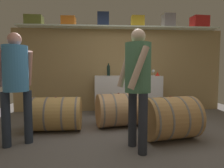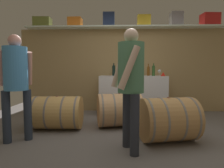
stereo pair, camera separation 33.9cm
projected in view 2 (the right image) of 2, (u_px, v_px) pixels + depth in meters
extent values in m
cube|color=slate|center=(129.00, 130.00, 3.39)|extent=(6.57, 7.57, 0.02)
cube|color=#A38555|center=(125.00, 70.00, 4.94)|extent=(5.37, 0.10, 2.10)
cube|color=silver|center=(126.00, 27.00, 4.71)|extent=(4.94, 0.40, 0.03)
cube|color=olive|center=(43.00, 23.00, 4.77)|extent=(0.41, 0.30, 0.23)
cube|color=orange|center=(75.00, 23.00, 4.74)|extent=(0.34, 0.29, 0.22)
cube|color=navy|center=(109.00, 20.00, 4.71)|extent=(0.28, 0.23, 0.34)
cube|color=yellow|center=(144.00, 21.00, 4.69)|extent=(0.31, 0.20, 0.27)
cube|color=gray|center=(176.00, 19.00, 4.66)|extent=(0.29, 0.26, 0.34)
cube|color=red|center=(210.00, 20.00, 4.64)|extent=(0.41, 0.32, 0.30)
cube|color=white|center=(132.00, 95.00, 4.61)|extent=(1.57, 0.63, 0.92)
cylinder|color=black|center=(114.00, 71.00, 4.68)|extent=(0.08, 0.08, 0.21)
sphere|color=black|center=(114.00, 66.00, 4.67)|extent=(0.07, 0.07, 0.07)
cylinder|color=black|center=(114.00, 65.00, 4.67)|extent=(0.03, 0.03, 0.07)
cylinder|color=brown|center=(148.00, 72.00, 4.61)|extent=(0.07, 0.07, 0.18)
sphere|color=brown|center=(148.00, 68.00, 4.60)|extent=(0.06, 0.06, 0.06)
cylinder|color=brown|center=(148.00, 65.00, 4.60)|extent=(0.02, 0.02, 0.09)
cylinder|color=#2F5928|center=(154.00, 71.00, 4.48)|extent=(0.07, 0.07, 0.21)
sphere|color=#2F5928|center=(154.00, 66.00, 4.47)|extent=(0.07, 0.07, 0.07)
cylinder|color=#2F5928|center=(154.00, 65.00, 4.46)|extent=(0.02, 0.02, 0.07)
cylinder|color=white|center=(159.00, 76.00, 4.57)|extent=(0.07, 0.07, 0.00)
cylinder|color=white|center=(159.00, 74.00, 4.56)|extent=(0.01, 0.01, 0.08)
sphere|color=white|center=(159.00, 71.00, 4.56)|extent=(0.08, 0.08, 0.08)
sphere|color=maroon|center=(159.00, 72.00, 4.56)|extent=(0.05, 0.05, 0.05)
cone|color=red|center=(163.00, 74.00, 4.36)|extent=(0.11, 0.11, 0.09)
cylinder|color=tan|center=(119.00, 110.00, 3.58)|extent=(0.90, 0.75, 0.61)
cylinder|color=slate|center=(102.00, 110.00, 3.53)|extent=(0.15, 0.62, 0.62)
cylinder|color=slate|center=(113.00, 110.00, 3.56)|extent=(0.15, 0.62, 0.62)
cylinder|color=slate|center=(126.00, 110.00, 3.60)|extent=(0.15, 0.62, 0.62)
cylinder|color=slate|center=(136.00, 109.00, 3.64)|extent=(0.15, 0.62, 0.62)
cylinder|color=brown|center=(119.00, 93.00, 3.56)|extent=(0.04, 0.04, 0.01)
cylinder|color=tan|center=(168.00, 119.00, 2.85)|extent=(0.90, 0.78, 0.64)
cylinder|color=slate|center=(147.00, 120.00, 2.80)|extent=(0.15, 0.65, 0.65)
cylinder|color=slate|center=(160.00, 120.00, 2.83)|extent=(0.15, 0.65, 0.65)
cylinder|color=slate|center=(176.00, 119.00, 2.87)|extent=(0.15, 0.65, 0.65)
cylinder|color=slate|center=(188.00, 118.00, 2.90)|extent=(0.15, 0.65, 0.65)
cylinder|color=brown|center=(168.00, 98.00, 2.82)|extent=(0.04, 0.04, 0.01)
cylinder|color=tan|center=(57.00, 113.00, 3.43)|extent=(0.87, 0.60, 0.58)
cylinder|color=slate|center=(37.00, 112.00, 3.43)|extent=(0.04, 0.59, 0.59)
cylinder|color=slate|center=(50.00, 113.00, 3.43)|extent=(0.04, 0.59, 0.59)
cylinder|color=slate|center=(65.00, 113.00, 3.43)|extent=(0.04, 0.59, 0.59)
cylinder|color=slate|center=(77.00, 113.00, 3.42)|extent=(0.04, 0.59, 0.59)
cylinder|color=brown|center=(57.00, 96.00, 3.41)|extent=(0.04, 0.04, 0.01)
cylinder|color=#282B36|center=(127.00, 119.00, 2.62)|extent=(0.12, 0.12, 0.77)
cylinder|color=#282B36|center=(135.00, 125.00, 2.35)|extent=(0.12, 0.12, 0.77)
cylinder|color=#4B7D5A|center=(131.00, 68.00, 2.44)|extent=(0.34, 0.34, 0.64)
sphere|color=#CAA58C|center=(131.00, 36.00, 2.41)|extent=(0.18, 0.18, 0.18)
cylinder|color=#CAA58C|center=(119.00, 68.00, 2.59)|extent=(0.24, 0.14, 0.54)
cylinder|color=#CAA58C|center=(129.00, 68.00, 2.23)|extent=(0.29, 0.16, 0.53)
cylinder|color=#262E3E|center=(28.00, 115.00, 2.89)|extent=(0.12, 0.12, 0.77)
cylinder|color=#262E3E|center=(6.00, 117.00, 2.76)|extent=(0.12, 0.12, 0.77)
cylinder|color=#4489C7|center=(16.00, 69.00, 2.77)|extent=(0.33, 0.33, 0.63)
sphere|color=tan|center=(15.00, 41.00, 2.74)|extent=(0.18, 0.18, 0.18)
cylinder|color=tan|center=(29.00, 69.00, 2.94)|extent=(0.21, 0.28, 0.52)
cylinder|color=tan|center=(1.00, 69.00, 2.77)|extent=(0.21, 0.28, 0.52)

